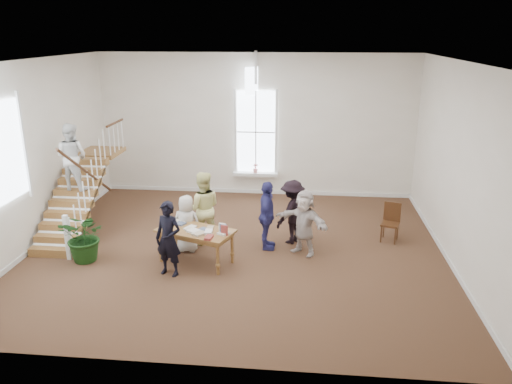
# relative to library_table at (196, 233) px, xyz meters

# --- Properties ---
(ground) EXTENTS (10.00, 10.00, 0.00)m
(ground) POSITION_rel_library_table_xyz_m (0.85, 0.81, -0.72)
(ground) COLOR #482C1C
(ground) RESTS_ON ground
(room_shell) EXTENTS (10.49, 10.00, 10.00)m
(room_shell) POSITION_rel_library_table_xyz_m (0.85, 5.20, -0.32)
(room_shell) COLOR silver
(room_shell) RESTS_ON ground
(staircase) EXTENTS (1.10, 4.10, 2.92)m
(staircase) POSITION_rel_library_table_xyz_m (-3.50, 1.56, 0.90)
(staircase) COLOR brown
(staircase) RESTS_ON ground
(library_table) EXTENTS (1.91, 1.40, 0.87)m
(library_table) POSITION_rel_library_table_xyz_m (0.00, 0.00, 0.00)
(library_table) COLOR brown
(library_table) RESTS_ON ground
(police_officer) EXTENTS (0.71, 0.57, 1.68)m
(police_officer) POSITION_rel_library_table_xyz_m (-0.46, -0.64, 0.12)
(police_officer) COLOR black
(police_officer) RESTS_ON ground
(elderly_woman) EXTENTS (0.72, 0.50, 1.41)m
(elderly_woman) POSITION_rel_library_table_xyz_m (-0.36, 0.61, -0.02)
(elderly_woman) COLOR silver
(elderly_woman) RESTS_ON ground
(person_yellow) EXTENTS (1.03, 0.87, 1.86)m
(person_yellow) POSITION_rel_library_table_xyz_m (-0.06, 1.11, 0.21)
(person_yellow) COLOR #F1EE97
(person_yellow) RESTS_ON ground
(woman_cluster_a) EXTENTS (0.42, 1.00, 1.71)m
(woman_cluster_a) POSITION_rel_library_table_xyz_m (1.55, 0.94, 0.13)
(woman_cluster_a) COLOR navy
(woman_cluster_a) RESTS_ON ground
(woman_cluster_b) EXTENTS (1.11, 1.21, 1.63)m
(woman_cluster_b) POSITION_rel_library_table_xyz_m (2.15, 1.39, 0.09)
(woman_cluster_b) COLOR black
(woman_cluster_b) RESTS_ON ground
(woman_cluster_c) EXTENTS (1.48, 1.23, 1.59)m
(woman_cluster_c) POSITION_rel_library_table_xyz_m (2.45, 0.74, 0.07)
(woman_cluster_c) COLOR beige
(woman_cluster_c) RESTS_ON ground
(floor_plant) EXTENTS (1.19, 1.06, 1.21)m
(floor_plant) POSITION_rel_library_table_xyz_m (-2.55, -0.17, -0.12)
(floor_plant) COLOR #153912
(floor_plant) RESTS_ON ground
(side_chair) EXTENTS (0.54, 0.54, 0.99)m
(side_chair) POSITION_rel_library_table_xyz_m (4.66, 1.78, -0.17)
(side_chair) COLOR #3E2811
(side_chair) RESTS_ON ground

